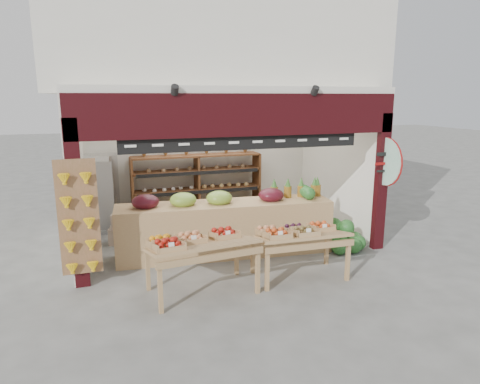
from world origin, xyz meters
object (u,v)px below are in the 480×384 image
object	(u,v)px
refrigerator	(100,193)
cardboard_stack	(132,232)
display_table_left	(193,243)
watermelon_pile	(345,239)
mid_counter	(225,226)
display_table_right	(296,234)
back_shelving	(197,173)

from	to	relation	value
refrigerator	cardboard_stack	distance (m)	1.36
display_table_left	watermelon_pile	xyz separation A→B (m)	(3.21, 0.90, -0.57)
mid_counter	display_table_right	xyz separation A→B (m)	(0.82, -1.37, 0.20)
refrigerator	watermelon_pile	size ratio (longest dim) A/B	2.06
cardboard_stack	display_table_right	xyz separation A→B (m)	(2.45, -2.58, 0.52)
cardboard_stack	mid_counter	world-z (taller)	mid_counter
display_table_left	watermelon_pile	size ratio (longest dim) A/B	2.04
watermelon_pile	display_table_left	bearing A→B (deg)	-164.27
watermelon_pile	display_table_right	bearing A→B (deg)	-149.62
mid_counter	display_table_right	bearing A→B (deg)	-59.17
back_shelving	watermelon_pile	xyz separation A→B (m)	(2.31, -2.79, -0.98)
back_shelving	display_table_left	distance (m)	3.83
cardboard_stack	display_table_left	size ratio (longest dim) A/B	0.61
back_shelving	cardboard_stack	bearing A→B (deg)	-146.34
mid_counter	display_table_right	world-z (taller)	mid_counter
refrigerator	mid_counter	xyz separation A→B (m)	(2.19, -2.27, -0.31)
refrigerator	display_table_right	size ratio (longest dim) A/B	1.12
mid_counter	display_table_left	xyz separation A→B (m)	(-0.90, -1.40, 0.24)
refrigerator	mid_counter	size ratio (longest dim) A/B	0.42
cardboard_stack	mid_counter	distance (m)	2.05
back_shelving	display_table_right	world-z (taller)	back_shelving
refrigerator	mid_counter	distance (m)	3.18
back_shelving	cardboard_stack	distance (m)	2.17
back_shelving	display_table_right	size ratio (longest dim) A/B	1.98
display_table_right	cardboard_stack	bearing A→B (deg)	133.43
cardboard_stack	watermelon_pile	size ratio (longest dim) A/B	1.24
mid_counter	refrigerator	bearing A→B (deg)	133.98
cardboard_stack	display_table_right	bearing A→B (deg)	-46.57
back_shelving	watermelon_pile	size ratio (longest dim) A/B	3.66
back_shelving	cardboard_stack	world-z (taller)	back_shelving
display_table_right	watermelon_pile	xyz separation A→B (m)	(1.49, 0.87, -0.54)
refrigerator	mid_counter	world-z (taller)	refrigerator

